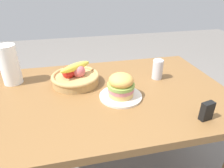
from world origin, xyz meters
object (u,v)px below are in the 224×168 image
object	(u,v)px
plate	(121,96)
napkin_holder	(207,111)
paper_towel_roll	(9,65)
sandwich	(121,85)
fruit_basket	(75,77)
soda_can	(158,69)

from	to	relation	value
plate	napkin_holder	xyz separation A→B (m)	(0.33, -0.27, 0.04)
paper_towel_roll	napkin_holder	distance (m)	1.11
plate	sandwich	world-z (taller)	sandwich
sandwich	fruit_basket	world-z (taller)	sandwich
fruit_basket	paper_towel_roll	distance (m)	0.39
paper_towel_roll	napkin_holder	size ratio (longest dim) A/B	2.67
sandwich	soda_can	distance (m)	0.34
fruit_basket	paper_towel_roll	size ratio (longest dim) A/B	1.21
plate	soda_can	size ratio (longest dim) A/B	1.85
soda_can	paper_towel_roll	world-z (taller)	paper_towel_roll
plate	paper_towel_roll	xyz separation A→B (m)	(-0.60, 0.31, 0.11)
fruit_basket	paper_towel_roll	world-z (taller)	paper_towel_roll
plate	sandwich	bearing A→B (deg)	0.00
soda_can	fruit_basket	world-z (taller)	fruit_basket
sandwich	napkin_holder	world-z (taller)	sandwich
sandwich	napkin_holder	xyz separation A→B (m)	(0.33, -0.27, -0.03)
plate	paper_towel_roll	bearing A→B (deg)	152.91
sandwich	soda_can	size ratio (longest dim) A/B	1.16
fruit_basket	paper_towel_roll	bearing A→B (deg)	166.02
fruit_basket	napkin_holder	world-z (taller)	fruit_basket
plate	soda_can	world-z (taller)	soda_can
plate	paper_towel_roll	world-z (taller)	paper_towel_roll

